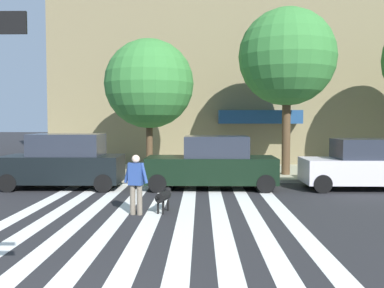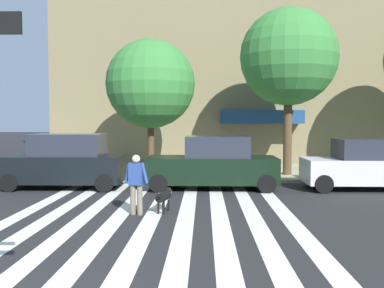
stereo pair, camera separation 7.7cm
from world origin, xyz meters
TOP-DOWN VIEW (x-y plane):
  - ground_plane at (0.00, 6.59)m, footprint 160.00×160.00m
  - sidewalk_far at (0.00, 16.17)m, footprint 80.00×6.00m
  - crosswalk_stripes at (0.86, 6.59)m, footprint 7.65×12.57m
  - parked_car_behind_first at (-3.00, 11.68)m, footprint 4.41×1.98m
  - parked_car_third_in_line at (2.59, 11.68)m, footprint 4.82×1.99m
  - parked_car_fourth_in_line at (8.25, 11.68)m, footprint 4.45×1.92m
  - street_tree_nearest at (-0.16, 14.84)m, footprint 3.97×3.97m
  - street_tree_middle at (5.96, 14.84)m, footprint 4.30×4.30m
  - pedestrian_dog_walker at (0.39, 7.25)m, footprint 0.70×0.32m
  - dog_on_leash at (1.12, 7.61)m, footprint 0.42×1.05m

SIDE VIEW (x-z plane):
  - ground_plane at x=0.00m, z-range 0.00..0.00m
  - crosswalk_stripes at x=0.86m, z-range 0.00..0.01m
  - sidewalk_far at x=0.00m, z-range 0.00..0.15m
  - dog_on_leash at x=1.12m, z-range 0.12..0.77m
  - parked_car_fourth_in_line at x=8.25m, z-range -0.03..1.85m
  - pedestrian_dog_walker at x=0.39m, z-range 0.11..1.75m
  - parked_car_third_in_line at x=2.59m, z-range -0.06..1.93m
  - parked_car_behind_first at x=-3.00m, z-range -0.03..2.03m
  - street_tree_nearest at x=-0.16m, z-range 1.17..7.21m
  - street_tree_middle at x=5.96m, z-range 1.66..9.03m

